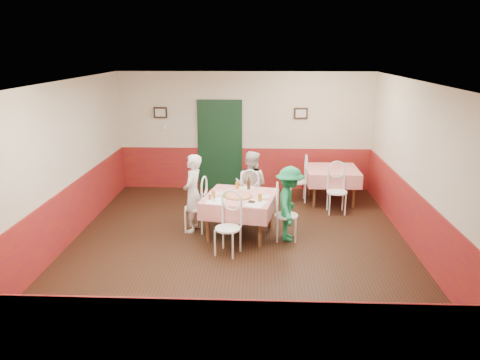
{
  "coord_description": "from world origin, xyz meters",
  "views": [
    {
      "loc": [
        0.35,
        -7.49,
        3.34
      ],
      "look_at": [
        0.0,
        0.54,
        1.05
      ],
      "focal_mm": 35.0,
      "sensor_mm": 36.0,
      "label": 1
    }
  ],
  "objects_px": {
    "chair_near": "(228,229)",
    "chair_second_a": "(298,182)",
    "main_table": "(240,215)",
    "beer_bottle": "(249,184)",
    "diner_far": "(251,185)",
    "chair_left": "(196,208)",
    "chair_second_b": "(337,192)",
    "glass_c": "(237,185)",
    "second_table": "(331,185)",
    "glass_a": "(213,195)",
    "diner_left": "(193,193)",
    "chair_far": "(250,198)",
    "chair_right": "(286,215)",
    "glass_b": "(260,198)",
    "pizza": "(238,196)",
    "wallet": "(252,202)",
    "diner_right": "(289,204)"
  },
  "relations": [
    {
      "from": "glass_b",
      "to": "diner_far",
      "type": "bearing_deg",
      "value": 98.57
    },
    {
      "from": "main_table",
      "to": "chair_far",
      "type": "bearing_deg",
      "value": 78.59
    },
    {
      "from": "chair_right",
      "to": "chair_second_a",
      "type": "distance_m",
      "value": 2.22
    },
    {
      "from": "chair_near",
      "to": "diner_left",
      "type": "xyz_separation_m",
      "value": [
        -0.71,
        1.01,
        0.28
      ]
    },
    {
      "from": "second_table",
      "to": "glass_c",
      "type": "distance_m",
      "value": 2.62
    },
    {
      "from": "glass_b",
      "to": "pizza",
      "type": "bearing_deg",
      "value": 146.87
    },
    {
      "from": "chair_near",
      "to": "chair_second_a",
      "type": "bearing_deg",
      "value": 84.71
    },
    {
      "from": "chair_near",
      "to": "diner_far",
      "type": "bearing_deg",
      "value": 98.93
    },
    {
      "from": "main_table",
      "to": "chair_second_b",
      "type": "height_order",
      "value": "chair_second_b"
    },
    {
      "from": "chair_far",
      "to": "diner_far",
      "type": "relative_size",
      "value": 0.65
    },
    {
      "from": "diner_far",
      "to": "diner_right",
      "type": "relative_size",
      "value": 1.03
    },
    {
      "from": "second_table",
      "to": "diner_far",
      "type": "distance_m",
      "value": 2.13
    },
    {
      "from": "glass_b",
      "to": "glass_c",
      "type": "xyz_separation_m",
      "value": [
        -0.43,
        0.74,
        -0.0
      ]
    },
    {
      "from": "chair_near",
      "to": "glass_a",
      "type": "bearing_deg",
      "value": 134.1
    },
    {
      "from": "chair_near",
      "to": "chair_second_a",
      "type": "height_order",
      "value": "same"
    },
    {
      "from": "chair_near",
      "to": "chair_second_b",
      "type": "distance_m",
      "value": 2.99
    },
    {
      "from": "chair_right",
      "to": "glass_b",
      "type": "bearing_deg",
      "value": 107.24
    },
    {
      "from": "chair_second_b",
      "to": "diner_right",
      "type": "height_order",
      "value": "diner_right"
    },
    {
      "from": "chair_left",
      "to": "chair_right",
      "type": "bearing_deg",
      "value": 87.7
    },
    {
      "from": "chair_left",
      "to": "diner_right",
      "type": "distance_m",
      "value": 1.76
    },
    {
      "from": "chair_second_b",
      "to": "beer_bottle",
      "type": "xyz_separation_m",
      "value": [
        -1.8,
        -0.92,
        0.42
      ]
    },
    {
      "from": "glass_c",
      "to": "wallet",
      "type": "xyz_separation_m",
      "value": [
        0.29,
        -0.8,
        -0.05
      ]
    },
    {
      "from": "chair_far",
      "to": "glass_a",
      "type": "bearing_deg",
      "value": 59.1
    },
    {
      "from": "chair_right",
      "to": "pizza",
      "type": "height_order",
      "value": "chair_right"
    },
    {
      "from": "chair_left",
      "to": "chair_second_a",
      "type": "bearing_deg",
      "value": 141.44
    },
    {
      "from": "diner_far",
      "to": "chair_left",
      "type": "bearing_deg",
      "value": 55.06
    },
    {
      "from": "chair_far",
      "to": "glass_a",
      "type": "xyz_separation_m",
      "value": [
        -0.63,
        -0.99,
        0.37
      ]
    },
    {
      "from": "main_table",
      "to": "chair_second_a",
      "type": "relative_size",
      "value": 1.36
    },
    {
      "from": "chair_left",
      "to": "chair_right",
      "type": "relative_size",
      "value": 1.0
    },
    {
      "from": "glass_c",
      "to": "diner_far",
      "type": "xyz_separation_m",
      "value": [
        0.25,
        0.46,
        -0.13
      ]
    },
    {
      "from": "chair_second_b",
      "to": "glass_c",
      "type": "distance_m",
      "value": 2.23
    },
    {
      "from": "main_table",
      "to": "diner_left",
      "type": "relative_size",
      "value": 0.83
    },
    {
      "from": "chair_far",
      "to": "diner_right",
      "type": "bearing_deg",
      "value": 126.87
    },
    {
      "from": "second_table",
      "to": "glass_a",
      "type": "distance_m",
      "value": 3.29
    },
    {
      "from": "second_table",
      "to": "chair_right",
      "type": "bearing_deg",
      "value": -117.05
    },
    {
      "from": "main_table",
      "to": "beer_bottle",
      "type": "xyz_separation_m",
      "value": [
        0.15,
        0.35,
        0.5
      ]
    },
    {
      "from": "glass_c",
      "to": "diner_far",
      "type": "height_order",
      "value": "diner_far"
    },
    {
      "from": "chair_near",
      "to": "chair_second_a",
      "type": "distance_m",
      "value": 3.17
    },
    {
      "from": "chair_right",
      "to": "chair_second_a",
      "type": "relative_size",
      "value": 1.0
    },
    {
      "from": "pizza",
      "to": "glass_a",
      "type": "xyz_separation_m",
      "value": [
        -0.43,
        -0.1,
        0.05
      ]
    },
    {
      "from": "chair_second_a",
      "to": "glass_b",
      "type": "xyz_separation_m",
      "value": [
        -0.84,
        -2.34,
        0.38
      ]
    },
    {
      "from": "pizza",
      "to": "diner_far",
      "type": "xyz_separation_m",
      "value": [
        0.21,
        0.94,
        -0.08
      ]
    },
    {
      "from": "beer_bottle",
      "to": "diner_left",
      "type": "bearing_deg",
      "value": -170.62
    },
    {
      "from": "pizza",
      "to": "chair_right",
      "type": "bearing_deg",
      "value": -7.03
    },
    {
      "from": "second_table",
      "to": "diner_left",
      "type": "relative_size",
      "value": 0.76
    },
    {
      "from": "second_table",
      "to": "pizza",
      "type": "bearing_deg",
      "value": -133.57
    },
    {
      "from": "chair_near",
      "to": "diner_left",
      "type": "distance_m",
      "value": 1.27
    },
    {
      "from": "chair_left",
      "to": "wallet",
      "type": "relative_size",
      "value": 8.18
    },
    {
      "from": "glass_a",
      "to": "chair_far",
      "type": "bearing_deg",
      "value": 57.46
    },
    {
      "from": "glass_b",
      "to": "diner_right",
      "type": "height_order",
      "value": "diner_right"
    }
  ]
}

